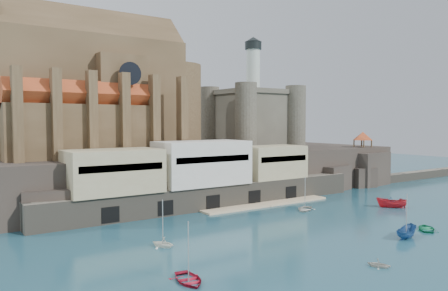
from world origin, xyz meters
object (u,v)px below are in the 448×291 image
at_px(church, 99,96).
at_px(pavilion, 363,137).
at_px(boat_2, 406,238).
at_px(boat_0, 189,282).
at_px(castle_keep, 252,116).
at_px(boat_1, 379,267).

relative_size(church, pavilion, 7.34).
bearing_deg(boat_2, boat_0, 71.13).
bearing_deg(castle_keep, boat_0, -133.38).
bearing_deg(boat_2, castle_keep, -28.66).
bearing_deg(church, boat_0, -98.84).
relative_size(church, boat_1, 18.11).
distance_m(boat_0, boat_1, 22.14).
xyz_separation_m(boat_0, boat_1, (20.47, -8.42, 0.00)).
height_order(pavilion, boat_2, pavilion).
distance_m(boat_1, boat_2, 15.35).
relative_size(castle_keep, pavilion, 4.58).
xyz_separation_m(church, boat_1, (12.41, -60.29, -22.13)).
height_order(boat_1, boat_2, boat_2).
xyz_separation_m(castle_keep, boat_2, (-13.58, -53.75, -18.31)).
xyz_separation_m(castle_keep, pavilion, (25.92, -15.08, -5.59)).
bearing_deg(castle_keep, church, 178.89).
bearing_deg(castle_keep, boat_1, -115.04).
height_order(castle_keep, pavilion, castle_keep).
bearing_deg(boat_1, castle_keep, 39.21).
xyz_separation_m(boat_1, boat_2, (14.22, 5.76, 0.00)).
relative_size(boat_1, boat_2, 0.49).
distance_m(pavilion, boat_0, 83.45).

